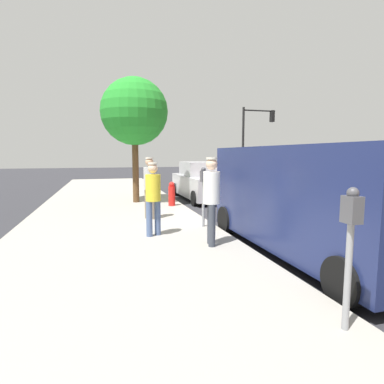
{
  "coord_description": "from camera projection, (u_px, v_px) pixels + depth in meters",
  "views": [
    {
      "loc": [
        3.77,
        8.66,
        2.0
      ],
      "look_at": [
        1.65,
        0.95,
        1.05
      ],
      "focal_mm": 29.99,
      "sensor_mm": 36.0,
      "label": 1
    }
  ],
  "objects": [
    {
      "name": "fire_hydrant",
      "position": [
        172.0,
        194.0,
        11.48
      ],
      "size": [
        0.24,
        0.24,
        0.86
      ],
      "color": "red",
      "rests_on": "sidewalk_slab"
    },
    {
      "name": "parked_van",
      "position": [
        311.0,
        197.0,
        6.3
      ],
      "size": [
        2.17,
        5.22,
        2.15
      ],
      "color": "navy",
      "rests_on": "ground"
    },
    {
      "name": "sidewalk_slab",
      "position": [
        116.0,
        226.0,
        8.59
      ],
      "size": [
        5.0,
        32.0,
        0.15
      ],
      "primitive_type": "cube",
      "color": "#9E998E",
      "rests_on": "ground"
    },
    {
      "name": "ground_plane",
      "position": [
        237.0,
        222.0,
        9.52
      ],
      "size": [
        80.0,
        80.0,
        0.0
      ],
      "primitive_type": "plane",
      "color": "#2D2D33"
    },
    {
      "name": "street_tree",
      "position": [
        134.0,
        112.0,
        11.98
      ],
      "size": [
        2.51,
        2.51,
        4.68
      ],
      "color": "brown",
      "rests_on": "sidewalk_slab"
    },
    {
      "name": "parking_meter_near",
      "position": [
        203.0,
        186.0,
        8.11
      ],
      "size": [
        0.14,
        0.18,
        1.52
      ],
      "color": "gray",
      "rests_on": "sidewalk_slab"
    },
    {
      "name": "parking_meter_far",
      "position": [
        350.0,
        235.0,
        3.28
      ],
      "size": [
        0.14,
        0.18,
        1.52
      ],
      "color": "gray",
      "rests_on": "sidewalk_slab"
    },
    {
      "name": "pedestrian_in_white",
      "position": [
        211.0,
        195.0,
        6.43
      ],
      "size": [
        0.34,
        0.36,
        1.78
      ],
      "color": "#383D47",
      "rests_on": "sidewalk_slab"
    },
    {
      "name": "pedestrian_in_yellow",
      "position": [
        153.0,
        194.0,
        7.2
      ],
      "size": [
        0.34,
        0.34,
        1.66
      ],
      "color": "#4C608C",
      "rests_on": "sidewalk_slab"
    },
    {
      "name": "parked_sedan_behind",
      "position": [
        203.0,
        182.0,
        14.13
      ],
      "size": [
        1.98,
        4.42,
        1.65
      ],
      "color": "#BCBCC1",
      "rests_on": "ground"
    },
    {
      "name": "traffic_light_corner",
      "position": [
        254.0,
        132.0,
        22.45
      ],
      "size": [
        2.48,
        0.42,
        5.2
      ],
      "color": "black",
      "rests_on": "ground"
    },
    {
      "name": "pedestrian_in_gray",
      "position": [
        150.0,
        184.0,
        9.11
      ],
      "size": [
        0.34,
        0.34,
        1.76
      ],
      "color": "#726656",
      "rests_on": "sidewalk_slab"
    }
  ]
}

